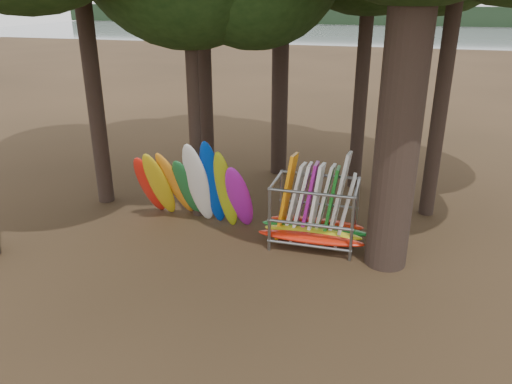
# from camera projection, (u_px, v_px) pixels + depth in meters

# --- Properties ---
(ground) EXTENTS (120.00, 120.00, 0.00)m
(ground) POSITION_uv_depth(u_px,v_px,m) (235.00, 256.00, 14.06)
(ground) COLOR #47331E
(ground) RESTS_ON ground
(lake) EXTENTS (160.00, 160.00, 0.00)m
(lake) POSITION_uv_depth(u_px,v_px,m) (371.00, 47.00, 67.65)
(lake) COLOR gray
(lake) RESTS_ON ground
(far_shore) EXTENTS (160.00, 4.00, 4.00)m
(far_shore) POSITION_uv_depth(u_px,v_px,m) (386.00, 16.00, 111.57)
(far_shore) COLOR black
(far_shore) RESTS_ON ground
(kayak_row) EXTENTS (3.86, 2.25, 3.15)m
(kayak_row) POSITION_uv_depth(u_px,v_px,m) (193.00, 188.00, 15.41)
(kayak_row) COLOR red
(kayak_row) RESTS_ON ground
(storage_rack) EXTENTS (3.21, 1.60, 2.81)m
(storage_rack) POSITION_uv_depth(u_px,v_px,m) (314.00, 215.00, 14.48)
(storage_rack) COLOR slate
(storage_rack) RESTS_ON ground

